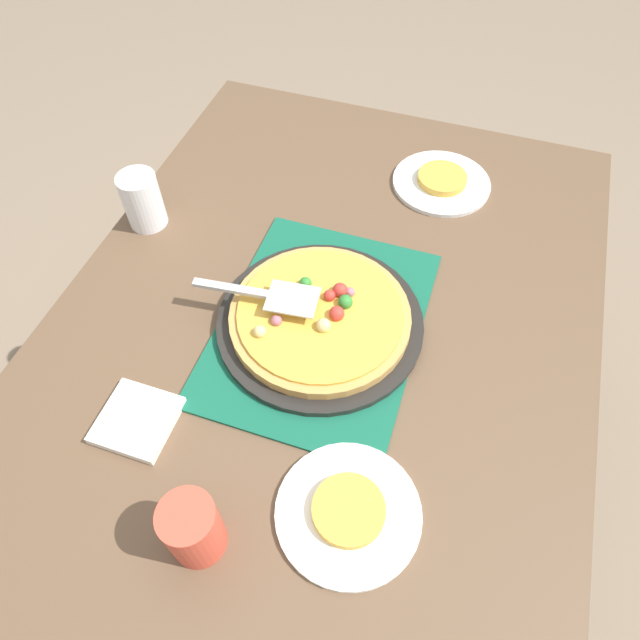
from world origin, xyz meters
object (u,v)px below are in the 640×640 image
at_px(served_slice_right, 349,510).
at_px(cup_near, 193,529).
at_px(pizza_server, 266,294).
at_px(plate_far_right, 348,513).
at_px(napkin_stack, 137,420).
at_px(served_slice_left, 442,178).
at_px(plate_near_left, 441,183).
at_px(cup_far, 142,200).
at_px(pizza_pan, 320,322).
at_px(pizza, 320,315).

xyz_separation_m(served_slice_right, cup_near, (0.11, -0.19, 0.04)).
bearing_deg(pizza_server, plate_far_right, 39.08).
bearing_deg(napkin_stack, served_slice_left, 154.23).
bearing_deg(plate_near_left, served_slice_left, 0.00).
height_order(plate_near_left, plate_far_right, same).
bearing_deg(cup_near, served_slice_left, 168.54).
distance_m(plate_far_right, served_slice_right, 0.01).
distance_m(pizza_server, napkin_stack, 0.30).
distance_m(plate_far_right, napkin_stack, 0.37).
height_order(plate_far_right, served_slice_left, served_slice_left).
distance_m(plate_far_right, pizza_server, 0.40).
relative_size(plate_far_right, pizza_server, 0.94).
height_order(plate_near_left, cup_far, cup_far).
bearing_deg(plate_far_right, served_slice_right, 0.00).
height_order(served_slice_right, napkin_stack, served_slice_right).
bearing_deg(napkin_stack, cup_far, -153.61).
xyz_separation_m(pizza_pan, cup_far, (-0.15, -0.44, 0.05)).
distance_m(cup_near, napkin_stack, 0.23).
height_order(served_slice_right, pizza_server, pizza_server).
relative_size(pizza_pan, served_slice_left, 3.45).
distance_m(plate_near_left, plate_far_right, 0.78).
bearing_deg(pizza_server, pizza_pan, 96.20).
distance_m(served_slice_left, cup_near, 0.90).
xyz_separation_m(cup_near, cup_far, (-0.57, -0.39, 0.00)).
bearing_deg(pizza_pan, pizza_server, -83.80).
bearing_deg(cup_far, served_slice_left, 119.05).
bearing_deg(cup_far, cup_near, 34.67).
relative_size(served_slice_left, cup_near, 0.92).
bearing_deg(served_slice_right, napkin_stack, -95.19).
relative_size(plate_near_left, plate_far_right, 1.00).
bearing_deg(pizza_pan, served_slice_left, 163.71).
bearing_deg(pizza_server, cup_near, 7.44).
relative_size(pizza_pan, cup_far, 3.17).
height_order(pizza_pan, served_slice_left, served_slice_left).
height_order(cup_near, napkin_stack, cup_near).
height_order(plate_far_right, cup_far, cup_far).
bearing_deg(napkin_stack, plate_far_right, 84.81).
xyz_separation_m(served_slice_right, pizza_server, (-0.30, -0.25, 0.05)).
height_order(pizza, napkin_stack, pizza).
height_order(plate_far_right, cup_near, cup_near).
xyz_separation_m(pizza, cup_far, (-0.15, -0.44, 0.03)).
bearing_deg(pizza, plate_far_right, 25.39).
bearing_deg(plate_far_right, cup_far, -128.21).
relative_size(pizza_server, napkin_stack, 1.94).
relative_size(plate_near_left, served_slice_right, 2.00).
bearing_deg(plate_far_right, cup_near, -61.32).
xyz_separation_m(pizza_pan, served_slice_right, (0.31, 0.15, 0.01)).
relative_size(served_slice_left, napkin_stack, 0.92).
height_order(plate_far_right, pizza_server, pizza_server).
distance_m(plate_near_left, served_slice_left, 0.01).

